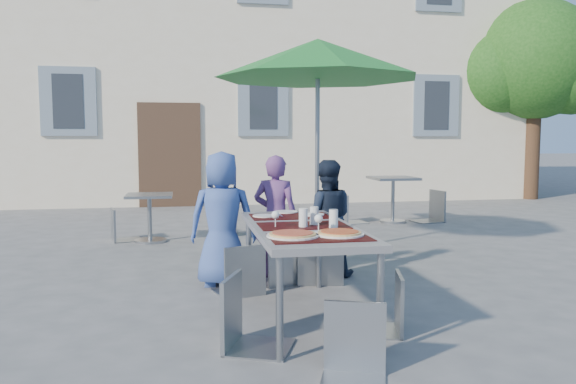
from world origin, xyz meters
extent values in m
plane|color=#4F4F51|center=(0.00, 0.00, 0.00)|extent=(90.00, 90.00, 0.00)
cube|color=beige|center=(0.00, 11.50, 3.50)|extent=(13.00, 8.00, 7.00)
cube|color=#422D1F|center=(-2.00, 7.47, 1.10)|extent=(1.30, 0.06, 2.20)
cube|color=slate|center=(-4.00, 7.47, 2.20)|extent=(1.10, 0.06, 1.40)
cube|color=#262B33|center=(-4.00, 7.45, 2.20)|extent=(0.60, 0.04, 1.10)
cube|color=slate|center=(0.00, 7.47, 2.20)|extent=(1.10, 0.06, 1.40)
cube|color=#262B33|center=(0.00, 7.45, 2.20)|extent=(0.60, 0.04, 1.10)
cube|color=slate|center=(4.00, 7.47, 2.20)|extent=(1.10, 0.06, 1.40)
cube|color=#262B33|center=(4.00, 7.45, 2.20)|extent=(0.60, 0.04, 1.10)
cylinder|color=#402A1B|center=(6.50, 7.50, 1.40)|extent=(0.36, 0.36, 2.80)
sphere|color=#154312|center=(6.50, 7.50, 3.30)|extent=(2.80, 2.80, 2.80)
sphere|color=#154312|center=(5.70, 7.80, 3.00)|extent=(2.00, 2.00, 2.00)
sphere|color=#154312|center=(7.20, 7.10, 3.10)|extent=(2.20, 2.20, 2.20)
sphere|color=#154312|center=(6.70, 8.10, 3.80)|extent=(1.80, 1.80, 1.80)
cube|color=#4B4B50|center=(-0.78, -0.33, 0.72)|extent=(0.80, 1.85, 0.05)
cylinder|color=gray|center=(-1.12, -1.19, 0.35)|extent=(0.05, 0.05, 0.70)
cylinder|color=gray|center=(-0.44, -1.19, 0.35)|extent=(0.05, 0.05, 0.70)
cylinder|color=gray|center=(-1.12, 0.54, 0.35)|extent=(0.05, 0.05, 0.70)
cylinder|color=gray|center=(-0.44, 0.54, 0.35)|extent=(0.05, 0.05, 0.70)
cube|color=black|center=(-0.78, -0.88, 0.75)|extent=(0.70, 0.42, 0.01)
cube|color=black|center=(-0.78, -0.33, 0.75)|extent=(0.70, 0.42, 0.01)
cube|color=black|center=(-0.78, 0.22, 0.75)|extent=(0.70, 0.42, 0.01)
cylinder|color=white|center=(-0.96, -0.82, 0.76)|extent=(0.37, 0.37, 0.01)
cylinder|color=tan|center=(-0.96, -0.82, 0.77)|extent=(0.33, 0.33, 0.01)
cylinder|color=maroon|center=(-0.96, -0.82, 0.78)|extent=(0.29, 0.29, 0.01)
cylinder|color=white|center=(-0.62, -0.82, 0.76)|extent=(0.35, 0.35, 0.01)
cylinder|color=tan|center=(-0.62, -0.82, 0.77)|extent=(0.31, 0.31, 0.01)
cylinder|color=maroon|center=(-0.62, -0.82, 0.78)|extent=(0.27, 0.27, 0.01)
cylinder|color=silver|center=(-0.80, -0.40, 0.82)|extent=(0.07, 0.07, 0.15)
cylinder|color=silver|center=(-0.69, -0.31, 0.82)|extent=(0.07, 0.07, 0.15)
cylinder|color=silver|center=(-0.58, -0.51, 0.82)|extent=(0.07, 0.07, 0.15)
cylinder|color=silver|center=(-1.01, -0.37, 0.75)|extent=(0.06, 0.06, 0.00)
cylinder|color=silver|center=(-1.01, -0.37, 0.79)|extent=(0.01, 0.01, 0.08)
sphere|color=silver|center=(-1.01, -0.37, 0.85)|extent=(0.06, 0.06, 0.06)
cylinder|color=silver|center=(-0.73, -0.63, 0.75)|extent=(0.06, 0.06, 0.00)
cylinder|color=silver|center=(-0.73, -0.63, 0.79)|extent=(0.01, 0.01, 0.08)
sphere|color=silver|center=(-0.73, -0.63, 0.85)|extent=(0.06, 0.06, 0.06)
cylinder|color=white|center=(-1.01, 0.24, 0.76)|extent=(0.22, 0.22, 0.01)
cube|color=#A4A7AB|center=(-0.87, 0.24, 0.76)|extent=(0.02, 0.18, 0.00)
cylinder|color=white|center=(-0.57, 0.25, 0.76)|extent=(0.22, 0.22, 0.01)
cube|color=#A4A7AB|center=(-0.43, 0.25, 0.76)|extent=(0.02, 0.18, 0.00)
cylinder|color=white|center=(-0.78, 0.47, 0.76)|extent=(0.22, 0.22, 0.01)
cube|color=#A4A7AB|center=(-0.64, 0.47, 0.76)|extent=(0.02, 0.18, 0.00)
imported|color=#38529B|center=(-1.35, 0.79, 0.66)|extent=(0.71, 0.52, 1.32)
imported|color=#5E3670|center=(-0.79, 0.98, 0.64)|extent=(0.55, 0.47, 1.28)
imported|color=#172134|center=(-0.25, 1.01, 0.61)|extent=(0.65, 0.46, 1.22)
cube|color=gray|center=(-1.23, 0.50, 0.43)|extent=(0.50, 0.50, 0.03)
cube|color=gray|center=(-1.18, 0.32, 0.67)|extent=(0.39, 0.14, 0.48)
cylinder|color=gray|center=(-1.12, 0.72, 0.21)|extent=(0.02, 0.02, 0.42)
cylinder|color=gray|center=(-1.45, 0.62, 0.21)|extent=(0.02, 0.02, 0.42)
cylinder|color=gray|center=(-1.02, 0.39, 0.21)|extent=(0.02, 0.02, 0.42)
cylinder|color=gray|center=(-1.35, 0.29, 0.21)|extent=(0.02, 0.02, 0.42)
cube|color=gray|center=(-0.82, 0.79, 0.40)|extent=(0.49, 0.49, 0.03)
cube|color=gray|center=(-0.75, 0.63, 0.63)|extent=(0.36, 0.16, 0.45)
cylinder|color=gray|center=(-0.72, 1.00, 0.20)|extent=(0.02, 0.02, 0.39)
cylinder|color=gray|center=(-1.02, 0.89, 0.20)|extent=(0.02, 0.02, 0.39)
cylinder|color=gray|center=(-0.61, 0.70, 0.20)|extent=(0.02, 0.02, 0.39)
cylinder|color=gray|center=(-0.91, 0.59, 0.20)|extent=(0.02, 0.02, 0.39)
cube|color=gray|center=(-0.37, 0.80, 0.49)|extent=(0.52, 0.52, 0.03)
cube|color=gray|center=(-0.41, 0.59, 0.76)|extent=(0.45, 0.10, 0.54)
cylinder|color=gray|center=(-0.15, 0.97, 0.24)|extent=(0.02, 0.02, 0.47)
cylinder|color=gray|center=(-0.53, 1.03, 0.24)|extent=(0.02, 0.02, 0.47)
cylinder|color=gray|center=(-0.21, 0.58, 0.24)|extent=(0.02, 0.02, 0.47)
cylinder|color=gray|center=(-0.59, 0.64, 0.24)|extent=(0.02, 0.02, 0.47)
cube|color=gray|center=(-1.22, -0.95, 0.45)|extent=(0.55, 0.55, 0.03)
cube|color=gray|center=(-1.40, -0.87, 0.70)|extent=(0.19, 0.40, 0.50)
cylinder|color=gray|center=(-1.12, -1.18, 0.22)|extent=(0.02, 0.02, 0.44)
cylinder|color=gray|center=(-0.98, -0.85, 0.22)|extent=(0.02, 0.02, 0.44)
cylinder|color=gray|center=(-1.45, -1.05, 0.22)|extent=(0.02, 0.02, 0.44)
cylinder|color=gray|center=(-1.32, -0.71, 0.22)|extent=(0.02, 0.02, 0.44)
cube|color=gray|center=(-0.32, -0.76, 0.40)|extent=(0.45, 0.45, 0.03)
cube|color=gray|center=(-0.15, -0.81, 0.62)|extent=(0.12, 0.36, 0.44)
cylinder|color=gray|center=(-0.43, -0.57, 0.19)|extent=(0.02, 0.02, 0.39)
cylinder|color=gray|center=(-0.51, -0.87, 0.19)|extent=(0.02, 0.02, 0.39)
cylinder|color=gray|center=(-0.12, -0.65, 0.19)|extent=(0.02, 0.02, 0.39)
cylinder|color=gray|center=(-0.21, -0.95, 0.19)|extent=(0.02, 0.02, 0.39)
cube|color=#92969D|center=(-0.76, -1.62, 0.41)|extent=(0.49, 0.49, 0.03)
cube|color=#92969D|center=(-0.70, -1.45, 0.63)|extent=(0.37, 0.16, 0.45)
cylinder|color=#92969D|center=(-0.97, -1.72, 0.20)|extent=(0.02, 0.02, 0.40)
cylinder|color=#92969D|center=(-0.66, -1.83, 0.20)|extent=(0.02, 0.02, 0.40)
cylinder|color=#92969D|center=(-0.85, -1.41, 0.20)|extent=(0.02, 0.02, 0.40)
cylinder|color=#92969D|center=(-0.55, -1.53, 0.20)|extent=(0.02, 0.02, 0.40)
cylinder|color=#A4A7AB|center=(-0.08, 2.10, 0.05)|extent=(0.50, 0.50, 0.11)
cylinder|color=gray|center=(-0.08, 2.10, 1.23)|extent=(0.06, 0.06, 2.47)
cone|color=#186E27|center=(-0.08, 2.10, 2.41)|extent=(2.53, 2.53, 0.48)
cylinder|color=#A4A7AB|center=(-2.19, 3.34, 0.02)|extent=(0.44, 0.44, 0.04)
cylinder|color=gray|center=(-2.19, 3.34, 0.31)|extent=(0.06, 0.06, 0.63)
cube|color=gray|center=(-2.19, 3.34, 0.66)|extent=(0.63, 0.63, 0.04)
cube|color=gray|center=(-2.52, 3.51, 0.42)|extent=(0.47, 0.47, 0.03)
cube|color=gray|center=(-2.70, 3.47, 0.65)|extent=(0.11, 0.39, 0.46)
cylinder|color=gray|center=(-2.32, 3.39, 0.20)|extent=(0.02, 0.02, 0.41)
cylinder|color=gray|center=(-2.40, 3.71, 0.20)|extent=(0.02, 0.02, 0.41)
cylinder|color=gray|center=(-2.65, 3.31, 0.20)|extent=(0.02, 0.02, 0.41)
cylinder|color=gray|center=(-2.72, 3.64, 0.20)|extent=(0.02, 0.02, 0.41)
cube|color=gray|center=(-1.14, 3.74, 0.42)|extent=(0.44, 0.44, 0.03)
cube|color=gray|center=(-0.96, 3.72, 0.65)|extent=(0.08, 0.39, 0.46)
cylinder|color=gray|center=(-1.29, 3.93, 0.20)|extent=(0.02, 0.02, 0.41)
cylinder|color=gray|center=(-1.33, 3.60, 0.20)|extent=(0.02, 0.02, 0.41)
cylinder|color=gray|center=(-0.96, 3.89, 0.20)|extent=(0.02, 0.02, 0.41)
cylinder|color=gray|center=(-1.00, 3.56, 0.20)|extent=(0.02, 0.02, 0.41)
cylinder|color=#A4A7AB|center=(1.82, 4.44, 0.02)|extent=(0.44, 0.44, 0.04)
cylinder|color=gray|center=(1.82, 4.44, 0.37)|extent=(0.06, 0.06, 0.74)
cube|color=gray|center=(1.82, 4.44, 0.77)|extent=(0.74, 0.74, 0.04)
cube|color=gray|center=(1.15, 4.55, 0.45)|extent=(0.47, 0.47, 0.03)
cube|color=gray|center=(0.95, 4.52, 0.70)|extent=(0.09, 0.42, 0.50)
cylinder|color=gray|center=(1.35, 4.40, 0.22)|extent=(0.02, 0.02, 0.44)
cylinder|color=gray|center=(1.30, 4.75, 0.22)|extent=(0.02, 0.02, 0.44)
cylinder|color=gray|center=(1.00, 4.35, 0.22)|extent=(0.02, 0.02, 0.44)
cylinder|color=gray|center=(0.95, 4.70, 0.22)|extent=(0.02, 0.02, 0.44)
cube|color=gray|center=(2.44, 4.42, 0.49)|extent=(0.53, 0.53, 0.03)
cube|color=gray|center=(2.66, 4.46, 0.76)|extent=(0.11, 0.46, 0.54)
cylinder|color=gray|center=(2.21, 4.59, 0.24)|extent=(0.02, 0.02, 0.48)
cylinder|color=gray|center=(2.28, 4.20, 0.24)|extent=(0.02, 0.02, 0.48)
cylinder|color=gray|center=(2.60, 4.65, 0.24)|extent=(0.02, 0.02, 0.48)
cylinder|color=gray|center=(2.67, 4.26, 0.24)|extent=(0.02, 0.02, 0.48)
camera|label=1|loc=(-1.71, -4.67, 1.44)|focal=35.00mm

